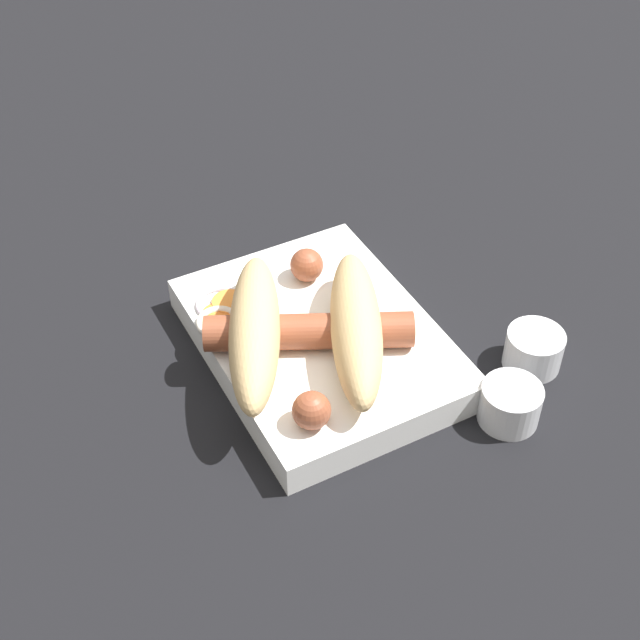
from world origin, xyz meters
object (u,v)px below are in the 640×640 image
sausage (309,331)px  condiment_cup_far (533,351)px  bread_roll (305,328)px  condiment_cup_near (510,406)px  food_tray (320,342)px

sausage → condiment_cup_far: sausage is taller
bread_roll → condiment_cup_near: size_ratio=4.36×
sausage → condiment_cup_far: size_ratio=3.74×
sausage → condiment_cup_near: bearing=-136.9°
bread_roll → condiment_cup_near: (-0.11, -0.11, -0.04)m
sausage → bread_roll: bearing=126.4°
bread_roll → sausage: (0.00, -0.01, -0.01)m
sausage → condiment_cup_far: bearing=-116.0°
food_tray → condiment_cup_near: size_ratio=4.90×
food_tray → bread_roll: size_ratio=1.12×
sausage → condiment_cup_near: 0.16m
food_tray → sausage: sausage is taller
food_tray → condiment_cup_far: size_ratio=4.90×
bread_roll → condiment_cup_near: bearing=-134.4°
food_tray → sausage: (-0.01, 0.01, 0.03)m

